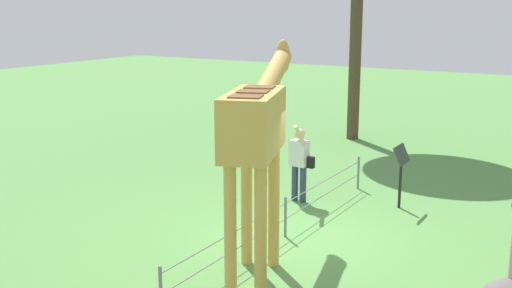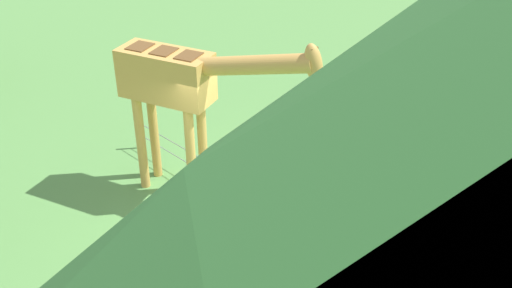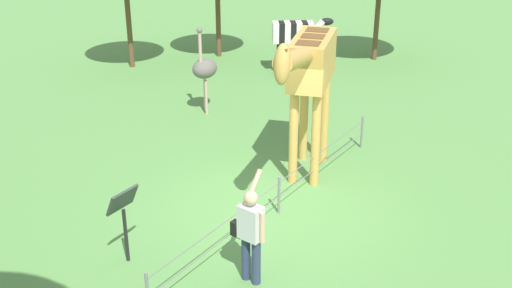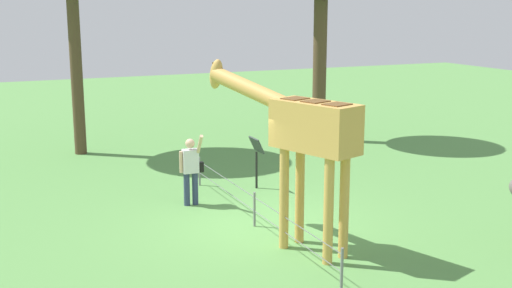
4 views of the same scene
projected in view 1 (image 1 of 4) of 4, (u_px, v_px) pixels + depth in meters
The scene contains 5 objects.
ground_plane at pixel (295, 239), 11.19m from camera, with size 60.00×60.00×0.00m, color #568E47.
giraffe at pixel (257, 128), 9.39m from camera, with size 3.76×1.73×3.51m.
visitor at pixel (300, 160), 13.12m from camera, with size 0.61×0.59×1.74m.
info_sign at pixel (401, 163), 12.70m from camera, with size 0.56×0.21×1.32m.
wire_fence at pixel (285, 215), 11.20m from camera, with size 7.05×0.05×0.75m.
Camera 1 is at (-9.42, -4.80, 4.11)m, focal length 43.82 mm.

